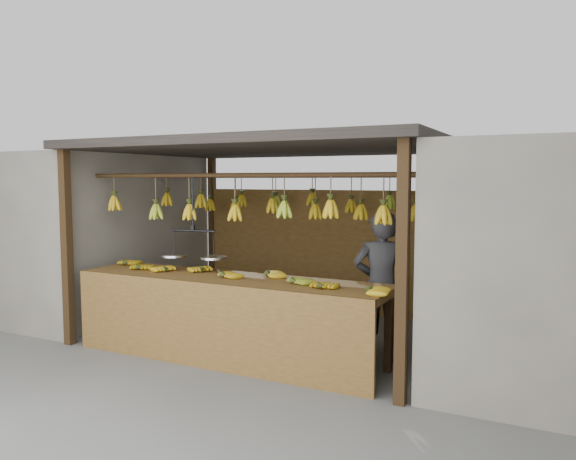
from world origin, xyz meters
The scene contains 8 objects.
ground centered at (0.00, 0.00, 0.00)m, with size 80.00×80.00×0.00m, color #5B5B57.
stall centered at (0.00, 0.33, 1.97)m, with size 4.30×3.30×2.40m.
neighbor_left centered at (-3.60, 0.00, 1.15)m, with size 3.00×3.00×2.30m, color slate.
counter centered at (-0.01, -1.23, 0.71)m, with size 3.55×0.81×0.96m.
hanging_bananas centered at (-0.01, 0.00, 1.62)m, with size 3.64×2.21×0.40m.
balance_scale centered at (-0.55, -1.00, 1.12)m, with size 0.82×0.36×0.94m.
vendor centered at (1.49, -0.46, 0.81)m, with size 0.59×0.39×1.63m, color #262628.
bag_bundles centered at (1.94, 1.35, 0.99)m, with size 0.08×0.26×1.17m.
Camera 1 is at (3.26, -6.16, 1.95)m, focal length 35.00 mm.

